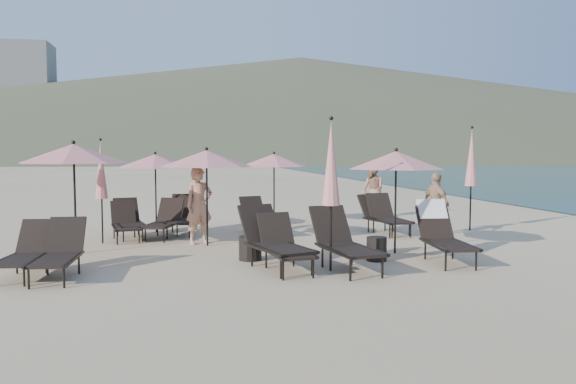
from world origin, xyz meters
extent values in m
plane|color=#D6BA8C|center=(0.00, 0.00, 0.00)|extent=(800.00, 800.00, 0.00)
cone|color=brown|center=(60.00, 300.00, 27.50)|extent=(690.00, 690.00, 55.00)
cone|color=brown|center=(190.00, 330.00, 16.00)|extent=(280.00, 280.00, 32.00)
cube|color=beige|center=(-70.00, 245.00, 24.00)|extent=(22.00, 18.00, 48.00)
cube|color=beige|center=(-45.00, 310.00, 19.00)|extent=(18.00, 16.00, 38.00)
cube|color=black|center=(-5.06, -0.24, 0.32)|extent=(0.68, 1.16, 0.05)
cube|color=black|center=(-4.98, 0.50, 0.60)|extent=(0.61, 0.47, 0.57)
cylinder|color=black|center=(-5.25, 0.27, 0.16)|extent=(0.03, 0.03, 0.31)
cylinder|color=black|center=(-4.86, -0.73, 0.16)|extent=(0.03, 0.03, 0.31)
cylinder|color=black|center=(-4.77, 0.22, 0.16)|extent=(0.03, 0.03, 0.31)
cube|color=black|center=(-5.33, -0.17, 0.33)|extent=(0.16, 1.24, 0.04)
cube|color=black|center=(-4.78, -0.22, 0.33)|extent=(0.16, 1.24, 0.04)
cube|color=black|center=(-4.48, -0.45, 0.34)|extent=(0.64, 1.19, 0.05)
cube|color=black|center=(-4.45, 0.34, 0.63)|extent=(0.62, 0.46, 0.60)
cylinder|color=black|center=(-4.75, -0.93, 0.17)|extent=(0.04, 0.04, 0.33)
cylinder|color=black|center=(-4.71, 0.07, 0.17)|extent=(0.04, 0.04, 0.33)
cylinder|color=black|center=(-4.24, -0.94, 0.17)|extent=(0.04, 0.04, 0.33)
cylinder|color=black|center=(-4.21, 0.06, 0.17)|extent=(0.04, 0.04, 0.33)
cube|color=black|center=(-4.77, -0.39, 0.35)|extent=(0.08, 1.31, 0.04)
cube|color=black|center=(-4.18, -0.41, 0.35)|extent=(0.08, 1.31, 0.04)
cube|color=black|center=(-0.80, -0.29, 0.39)|extent=(1.07, 1.49, 0.06)
cube|color=black|center=(-1.08, 0.57, 0.72)|extent=(0.81, 0.69, 0.69)
cylinder|color=black|center=(-0.91, -0.91, 0.19)|extent=(0.04, 0.04, 0.38)
cylinder|color=black|center=(-1.26, 0.19, 0.19)|extent=(0.04, 0.04, 0.38)
cylinder|color=black|center=(-0.36, -0.73, 0.19)|extent=(0.04, 0.04, 0.38)
cylinder|color=black|center=(-0.71, 0.37, 0.19)|extent=(0.04, 0.04, 0.38)
cube|color=black|center=(-1.14, -0.34, 0.40)|extent=(0.50, 1.45, 0.04)
cube|color=black|center=(-0.50, -0.13, 0.40)|extent=(0.50, 1.45, 0.04)
cube|color=black|center=(-0.71, -0.49, 0.35)|extent=(0.76, 1.25, 0.05)
cube|color=black|center=(-0.81, 0.30, 0.64)|extent=(0.67, 0.53, 0.61)
cylinder|color=black|center=(-0.89, -1.01, 0.17)|extent=(0.04, 0.04, 0.34)
cylinder|color=black|center=(-1.03, -0.01, 0.17)|extent=(0.04, 0.04, 0.34)
cylinder|color=black|center=(-0.39, -0.94, 0.17)|extent=(0.04, 0.04, 0.34)
cylinder|color=black|center=(-0.52, 0.06, 0.17)|extent=(0.04, 0.04, 0.34)
cube|color=black|center=(-1.01, -0.48, 0.36)|extent=(0.22, 1.33, 0.04)
cube|color=black|center=(-0.42, -0.40, 0.36)|extent=(0.22, 1.33, 0.04)
cube|color=black|center=(0.35, -0.65, 0.39)|extent=(0.89, 1.42, 0.06)
cube|color=black|center=(0.20, 0.23, 0.71)|extent=(0.76, 0.61, 0.68)
cylinder|color=black|center=(0.15, -1.25, 0.19)|extent=(0.04, 0.04, 0.38)
cylinder|color=black|center=(-0.03, -0.12, 0.19)|extent=(0.04, 0.04, 0.38)
cylinder|color=black|center=(0.72, -1.15, 0.19)|extent=(0.04, 0.04, 0.38)
cylinder|color=black|center=(0.54, -0.03, 0.19)|extent=(0.04, 0.04, 0.38)
cube|color=black|center=(0.01, -0.65, 0.40)|extent=(0.29, 1.48, 0.04)
cube|color=black|center=(0.67, -0.54, 0.40)|extent=(0.29, 1.48, 0.04)
cube|color=black|center=(2.30, -0.32, 0.37)|extent=(0.76, 1.31, 0.05)
cube|color=black|center=(2.38, 0.52, 0.67)|extent=(0.69, 0.53, 0.65)
cylinder|color=black|center=(1.99, -0.81, 0.18)|extent=(0.04, 0.04, 0.36)
cylinder|color=black|center=(2.08, 0.26, 0.18)|extent=(0.04, 0.04, 0.36)
cylinder|color=black|center=(2.53, -0.86, 0.18)|extent=(0.04, 0.04, 0.36)
cylinder|color=black|center=(2.62, 0.21, 0.18)|extent=(0.04, 0.04, 0.36)
cube|color=black|center=(2.00, -0.24, 0.38)|extent=(0.17, 1.41, 0.04)
cube|color=black|center=(2.62, -0.29, 0.38)|extent=(0.17, 1.41, 0.04)
cube|color=white|center=(2.39, 0.67, 0.92)|extent=(0.59, 0.34, 0.39)
cube|color=black|center=(-3.80, 3.57, 0.32)|extent=(0.77, 1.19, 0.05)
cube|color=black|center=(-3.95, 4.29, 0.59)|extent=(0.64, 0.52, 0.57)
cylinder|color=black|center=(-3.95, 3.07, 0.16)|extent=(0.03, 0.03, 0.31)
cylinder|color=black|center=(-4.13, 4.00, 0.16)|extent=(0.03, 0.03, 0.31)
cylinder|color=black|center=(-3.48, 3.17, 0.16)|extent=(0.03, 0.03, 0.31)
cylinder|color=black|center=(-3.66, 4.09, 0.16)|extent=(0.03, 0.03, 0.31)
cube|color=black|center=(-4.08, 3.56, 0.33)|extent=(0.28, 1.22, 0.04)
cube|color=black|center=(-3.54, 3.67, 0.33)|extent=(0.28, 1.22, 0.04)
cube|color=black|center=(-3.04, 3.71, 0.34)|extent=(0.90, 1.27, 0.05)
cube|color=black|center=(-2.82, 4.45, 0.62)|extent=(0.69, 0.59, 0.59)
cylinder|color=black|center=(-3.42, 3.32, 0.16)|extent=(0.03, 0.03, 0.33)
cylinder|color=black|center=(-3.14, 4.27, 0.16)|extent=(0.03, 0.03, 0.33)
cylinder|color=black|center=(-2.94, 3.18, 0.16)|extent=(0.03, 0.03, 0.33)
cylinder|color=black|center=(-2.66, 4.13, 0.16)|extent=(0.03, 0.03, 0.33)
cube|color=black|center=(-3.31, 3.84, 0.35)|extent=(0.41, 1.25, 0.04)
cube|color=black|center=(-2.75, 3.67, 0.35)|extent=(0.41, 1.25, 0.04)
cube|color=black|center=(-2.58, 4.27, 0.35)|extent=(0.74, 1.26, 0.05)
cube|color=black|center=(-2.51, 5.08, 0.65)|extent=(0.67, 0.51, 0.62)
cylinder|color=black|center=(-2.89, 3.79, 0.17)|extent=(0.04, 0.04, 0.34)
cylinder|color=black|center=(-2.79, 4.83, 0.17)|extent=(0.04, 0.04, 0.34)
cylinder|color=black|center=(-2.37, 3.75, 0.17)|extent=(0.04, 0.04, 0.34)
cylinder|color=black|center=(-2.27, 4.78, 0.17)|extent=(0.04, 0.04, 0.34)
cube|color=black|center=(-2.88, 4.35, 0.36)|extent=(0.17, 1.36, 0.04)
cube|color=black|center=(-2.28, 4.29, 0.36)|extent=(0.17, 1.36, 0.04)
cube|color=black|center=(-0.56, 3.79, 0.34)|extent=(0.88, 1.27, 0.05)
cube|color=black|center=(-0.76, 4.55, 0.62)|extent=(0.69, 0.58, 0.60)
cylinder|color=black|center=(-0.67, 3.26, 0.16)|extent=(0.03, 0.03, 0.33)
cylinder|color=black|center=(-0.93, 4.22, 0.16)|extent=(0.03, 0.03, 0.33)
cylinder|color=black|center=(-0.19, 3.40, 0.16)|extent=(0.03, 0.03, 0.33)
cylinder|color=black|center=(-0.45, 4.35, 0.16)|extent=(0.03, 0.03, 0.33)
cube|color=black|center=(-0.85, 3.77, 0.35)|extent=(0.38, 1.27, 0.04)
cube|color=black|center=(-0.29, 3.92, 0.35)|extent=(0.38, 1.27, 0.04)
cube|color=black|center=(2.56, 3.56, 0.35)|extent=(0.91, 1.31, 0.05)
cube|color=black|center=(2.35, 4.33, 0.64)|extent=(0.71, 0.60, 0.61)
cylinder|color=black|center=(2.45, 3.01, 0.17)|extent=(0.04, 0.04, 0.34)
cylinder|color=black|center=(2.18, 3.99, 0.17)|extent=(0.04, 0.04, 0.34)
cylinder|color=black|center=(2.94, 3.15, 0.17)|extent=(0.04, 0.04, 0.34)
cylinder|color=black|center=(2.67, 4.13, 0.17)|extent=(0.04, 0.04, 0.34)
cube|color=black|center=(2.27, 3.52, 0.36)|extent=(0.39, 1.30, 0.04)
cube|color=black|center=(2.84, 3.68, 0.36)|extent=(0.39, 1.30, 0.04)
cube|color=black|center=(2.59, 3.41, 0.36)|extent=(0.69, 1.26, 0.05)
cube|color=black|center=(2.55, 4.24, 0.66)|extent=(0.66, 0.49, 0.64)
cylinder|color=black|center=(2.35, 2.89, 0.17)|extent=(0.04, 0.04, 0.35)
cylinder|color=black|center=(2.30, 3.95, 0.17)|extent=(0.04, 0.04, 0.35)
cylinder|color=black|center=(2.88, 2.91, 0.17)|extent=(0.04, 0.04, 0.35)
cylinder|color=black|center=(2.83, 3.97, 0.17)|extent=(0.04, 0.04, 0.35)
cube|color=black|center=(2.28, 3.45, 0.37)|extent=(0.10, 1.39, 0.04)
cube|color=black|center=(2.90, 3.48, 0.37)|extent=(0.10, 1.39, 0.04)
cube|color=black|center=(-3.73, 3.98, 0.33)|extent=(0.85, 1.25, 0.05)
cube|color=black|center=(-3.92, 4.72, 0.61)|extent=(0.68, 0.56, 0.59)
cylinder|color=black|center=(-3.86, 3.46, 0.16)|extent=(0.03, 0.03, 0.32)
cylinder|color=black|center=(-4.10, 4.41, 0.16)|extent=(0.03, 0.03, 0.32)
cylinder|color=black|center=(-3.38, 3.58, 0.16)|extent=(0.03, 0.03, 0.32)
cylinder|color=black|center=(-3.62, 4.53, 0.16)|extent=(0.03, 0.03, 0.32)
cube|color=black|center=(-4.02, 3.96, 0.34)|extent=(0.35, 1.26, 0.04)
cube|color=black|center=(-3.47, 4.10, 0.34)|extent=(0.35, 1.26, 0.04)
cylinder|color=black|center=(-4.62, 2.05, 1.06)|extent=(0.04, 0.04, 2.13)
cone|color=#E28A7F|center=(-4.62, 2.05, 2.03)|extent=(2.13, 2.13, 0.39)
sphere|color=black|center=(-4.62, 2.05, 2.25)|extent=(0.08, 0.08, 0.08)
cylinder|color=black|center=(-1.98, 2.60, 1.01)|extent=(0.04, 0.04, 2.01)
cone|color=#E28A7F|center=(-1.98, 2.60, 1.92)|extent=(2.01, 2.01, 0.36)
sphere|color=black|center=(-1.98, 2.60, 2.13)|extent=(0.08, 0.08, 0.08)
cylinder|color=black|center=(1.75, 0.99, 0.99)|extent=(0.04, 0.04, 1.99)
cone|color=#E28A7F|center=(1.75, 0.99, 1.89)|extent=(1.99, 1.99, 0.36)
sphere|color=black|center=(1.75, 0.99, 2.10)|extent=(0.08, 0.08, 0.08)
cylinder|color=black|center=(-3.20, 4.97, 0.96)|extent=(0.04, 0.04, 1.92)
cone|color=#E28A7F|center=(-3.20, 4.97, 1.83)|extent=(1.92, 1.92, 0.35)
sphere|color=black|center=(-3.20, 4.97, 2.03)|extent=(0.07, 0.07, 0.07)
cylinder|color=black|center=(-0.02, 5.69, 0.96)|extent=(0.04, 0.04, 1.93)
cone|color=#E28A7F|center=(-0.02, 5.69, 1.84)|extent=(1.93, 1.93, 0.35)
sphere|color=black|center=(-0.02, 5.69, 2.04)|extent=(0.07, 0.07, 0.07)
cylinder|color=black|center=(0.03, -0.44, 0.57)|extent=(0.04, 0.04, 1.14)
cone|color=#E28A7F|center=(0.03, -0.44, 1.87)|extent=(0.31, 0.31, 1.45)
sphere|color=black|center=(0.03, -0.44, 2.63)|extent=(0.07, 0.07, 0.07)
cylinder|color=black|center=(4.93, 3.87, 0.59)|extent=(0.04, 0.04, 1.18)
cone|color=#E28A7F|center=(4.93, 3.87, 1.92)|extent=(0.32, 0.32, 1.50)
sphere|color=black|center=(4.93, 3.87, 2.70)|extent=(0.07, 0.07, 0.07)
cylinder|color=black|center=(-4.30, 3.34, 0.51)|extent=(0.04, 0.04, 1.02)
cone|color=#E28A7F|center=(-4.30, 3.34, 1.66)|extent=(0.28, 0.28, 1.29)
sphere|color=black|center=(-4.30, 3.34, 2.34)|extent=(0.06, 0.06, 0.06)
cylinder|color=black|center=(-1.23, 0.78, 0.23)|extent=(0.44, 0.44, 0.45)
cylinder|color=black|center=(1.12, 0.29, 0.23)|extent=(0.38, 0.38, 0.45)
imported|color=tan|center=(-2.14, 2.90, 0.86)|extent=(0.74, 0.62, 1.73)
imported|color=#9F7152|center=(3.35, 7.15, 0.87)|extent=(0.81, 0.96, 1.73)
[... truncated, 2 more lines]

